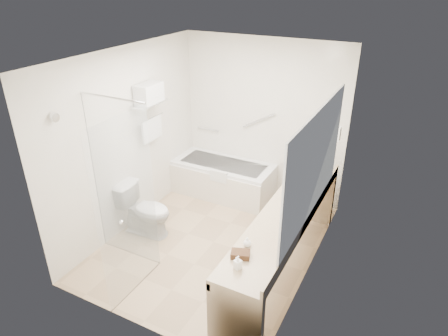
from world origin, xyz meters
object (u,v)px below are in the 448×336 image
at_px(toilet, 145,210).
at_px(bathtub, 223,178).
at_px(vanity_counter, 285,229).
at_px(amenity_basket, 240,254).
at_px(water_bottle_left, 301,169).

bearing_deg(toilet, bathtub, -21.05).
bearing_deg(vanity_counter, toilet, -177.85).
relative_size(toilet, amenity_basket, 4.08).
relative_size(toilet, water_bottle_left, 3.34).
relative_size(vanity_counter, amenity_basket, 14.87).
relative_size(amenity_basket, water_bottle_left, 0.82).
distance_m(bathtub, toilet, 1.53).
xyz_separation_m(bathtub, water_bottle_left, (1.38, -0.41, 0.68)).
distance_m(vanity_counter, amenity_basket, 0.96).
height_order(vanity_counter, amenity_basket, vanity_counter).
bearing_deg(amenity_basket, bathtub, 121.01).
height_order(toilet, amenity_basket, amenity_basket).
xyz_separation_m(toilet, water_bottle_left, (1.83, 1.05, 0.59)).
distance_m(toilet, amenity_basket, 2.08).
height_order(toilet, water_bottle_left, water_bottle_left).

